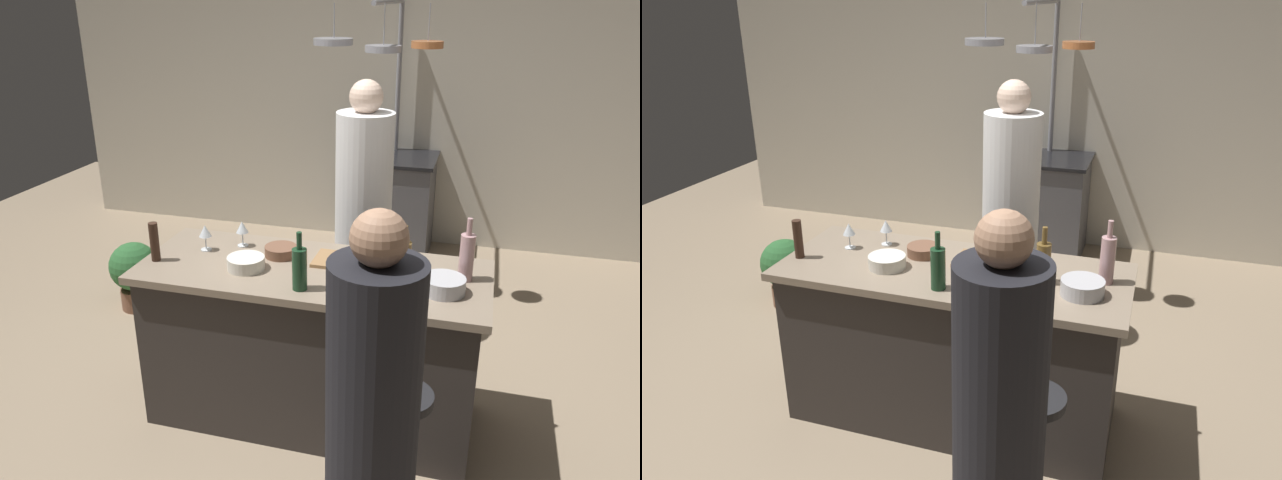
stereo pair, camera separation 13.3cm
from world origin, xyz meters
The scene contains 20 objects.
ground_plane centered at (0.00, 0.00, 0.00)m, with size 9.00×9.00×0.00m, color gray.
back_wall centered at (0.00, 2.85, 1.30)m, with size 6.40×0.16×2.60m, color beige.
kitchen_island centered at (0.00, 0.00, 0.45)m, with size 1.80×0.72×0.90m.
stove_range centered at (0.00, 2.45, 0.45)m, with size 0.80×0.64×0.89m.
chef centered at (0.07, 0.95, 0.80)m, with size 0.37×0.37×1.73m.
bar_stool_right centered at (0.57, -0.62, 0.38)m, with size 0.28×0.28×0.68m.
guest_right centered at (0.50, -0.96, 0.74)m, with size 0.34×0.34×1.59m.
overhead_pot_rack centered at (-0.01, 1.96, 1.68)m, with size 0.90×1.29×2.17m.
potted_plant centered at (-1.62, 0.85, 0.30)m, with size 0.36×0.36×0.52m.
cutting_board centered at (0.14, 0.12, 0.91)m, with size 0.32×0.22×0.02m, color #997047.
pepper_mill centered at (-0.82, -0.12, 1.01)m, with size 0.05×0.05×0.21m, color #382319.
wine_bottle_green centered at (0.01, -0.24, 1.01)m, with size 0.07×0.07×0.29m.
wine_bottle_rose centered at (0.76, 0.08, 1.03)m, with size 0.07×0.07×0.32m.
wine_bottle_amber centered at (0.47, -0.02, 1.01)m, with size 0.07×0.07×0.29m.
wine_glass_near_left_guest centered at (0.25, -0.17, 1.01)m, with size 0.07×0.07×0.15m.
wine_glass_by_chef centered at (-0.46, 0.19, 1.01)m, with size 0.07×0.07×0.15m.
wine_glass_near_right_guest centered at (-0.63, 0.08, 1.01)m, with size 0.07×0.07×0.15m.
mixing_bowl_ceramic centered at (-0.33, -0.09, 0.93)m, with size 0.19×0.19×0.07m, color silver.
mixing_bowl_steel centered at (0.67, -0.09, 0.94)m, with size 0.21×0.21×0.08m, color #B7B7BC.
mixing_bowl_wooden centered at (-0.21, 0.11, 0.93)m, with size 0.17×0.17×0.06m, color brown.
Camera 1 is at (0.80, -2.72, 2.21)m, focal length 34.26 mm.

